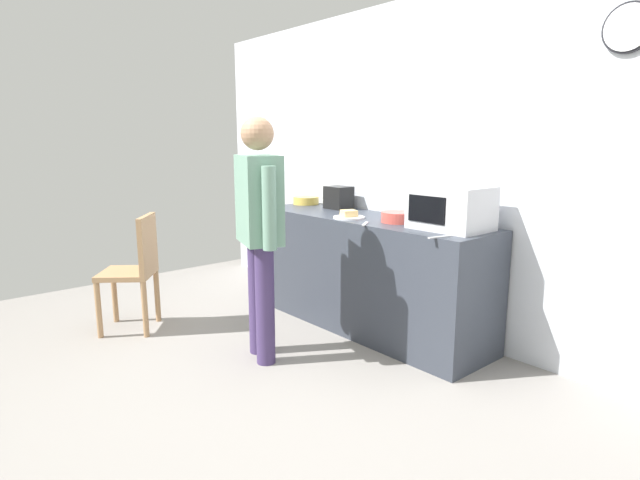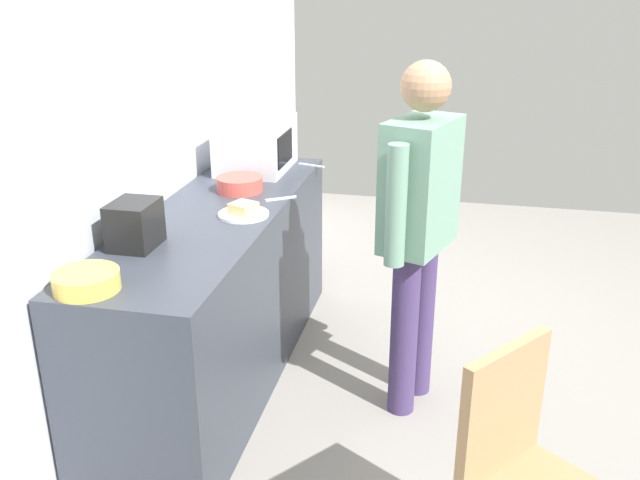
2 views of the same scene
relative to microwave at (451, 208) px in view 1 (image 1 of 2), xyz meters
name	(u,v)px [view 1 (image 1 of 2)]	position (x,y,z in m)	size (l,w,h in m)	color
ground_plane	(259,380)	(-0.54, -1.24, -1.07)	(6.00, 6.00, 0.00)	gray
back_wall	(423,168)	(-0.53, 0.36, 0.23)	(5.40, 0.13, 2.60)	silver
kitchen_counter	(366,273)	(-0.77, -0.02, -0.61)	(2.16, 0.62, 0.92)	#333842
microwave	(451,208)	(0.00, 0.00, 0.00)	(0.50, 0.39, 0.30)	silver
sandwich_plate	(349,216)	(-0.82, -0.18, -0.13)	(0.25, 0.25, 0.07)	white
salad_bowl	(306,200)	(-1.73, 0.12, -0.11)	(0.25, 0.25, 0.07)	gold
cereal_bowl	(398,217)	(-0.44, -0.04, -0.11)	(0.25, 0.25, 0.08)	#C64C42
toaster	(339,198)	(-1.29, 0.14, -0.05)	(0.22, 0.18, 0.20)	black
fork_utensil	(440,237)	(0.14, -0.30, -0.15)	(0.17, 0.02, 0.01)	silver
spoon_utensil	(365,224)	(-0.53, -0.29, -0.15)	(0.17, 0.02, 0.01)	silver
person_standing	(259,222)	(-0.82, -1.02, -0.09)	(0.56, 0.36, 1.68)	#40305D
wooden_chair	(136,267)	(-1.93, -1.47, -0.55)	(0.56, 0.56, 0.94)	#A87F56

